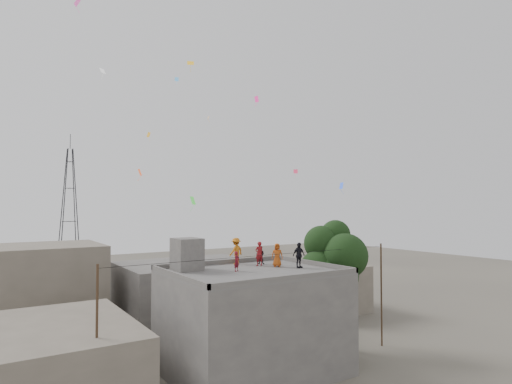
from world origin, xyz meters
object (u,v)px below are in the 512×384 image
at_px(tree, 334,262).
at_px(person_dark_adult, 299,255).
at_px(person_red_adult, 259,254).
at_px(stair_head_box, 187,254).
at_px(transmission_tower, 69,214).

height_order(tree, person_dark_adult, tree).
bearing_deg(person_red_adult, stair_head_box, -7.61).
bearing_deg(person_red_adult, transmission_tower, -80.99).
bearing_deg(person_dark_adult, transmission_tower, 96.82).
distance_m(transmission_tower, person_dark_adult, 41.13).
relative_size(person_red_adult, person_dark_adult, 0.98).
relative_size(tree, person_red_adult, 5.62).
relative_size(tree, transmission_tower, 0.45).
xyz_separation_m(tree, person_dark_adult, (-4.04, -1.01, 0.82)).
height_order(stair_head_box, transmission_tower, transmission_tower).
xyz_separation_m(person_red_adult, person_dark_adult, (1.57, -2.31, 0.02)).
bearing_deg(tree, person_dark_adult, -166.01).
distance_m(stair_head_box, transmission_tower, 37.46).
bearing_deg(stair_head_box, person_red_adult, -8.03).
bearing_deg(transmission_tower, person_red_adult, -81.41).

